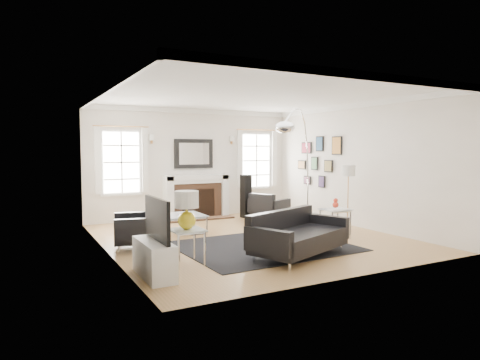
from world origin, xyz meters
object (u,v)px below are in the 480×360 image
armchair_right (268,208)px  coffee_table (181,216)px  sofa (296,236)px  gourd_lamp (187,207)px  armchair_left (141,228)px  arc_floor_lamp (298,162)px  fireplace (197,197)px

armchair_right → coffee_table: size_ratio=1.18×
sofa → gourd_lamp: 1.89m
armchair_left → gourd_lamp: bearing=-77.4°
coffee_table → gourd_lamp: 2.53m
arc_floor_lamp → sofa: bearing=-125.9°
fireplace → coffee_table: bearing=-121.1°
fireplace → armchair_left: size_ratio=1.59×
armchair_left → gourd_lamp: size_ratio=1.83×
sofa → arc_floor_lamp: 2.71m
fireplace → armchair_left: bearing=-128.8°
gourd_lamp → arc_floor_lamp: size_ratio=0.21×
sofa → armchair_right: size_ratio=1.94×
sofa → fireplace: bearing=89.4°
fireplace → arc_floor_lamp: arc_floor_lamp is taller
armchair_left → arc_floor_lamp: bearing=3.4°
sofa → coffee_table: 2.88m
fireplace → arc_floor_lamp: size_ratio=0.62×
armchair_right → gourd_lamp: gourd_lamp is taller
fireplace → arc_floor_lamp: (1.39, -2.45, 0.95)m
fireplace → gourd_lamp: bearing=-113.9°
gourd_lamp → arc_floor_lamp: arc_floor_lamp is taller
coffee_table → gourd_lamp: bearing=-108.0°
sofa → armchair_left: armchair_left is taller
gourd_lamp → armchair_left: bearing=102.6°
fireplace → arc_floor_lamp: bearing=-60.4°
coffee_table → fireplace: bearing=58.9°
sofa → armchair_right: sofa is taller
fireplace → coffee_table: 2.05m
arc_floor_lamp → gourd_lamp: bearing=-152.9°
gourd_lamp → arc_floor_lamp: bearing=27.1°
armchair_left → arc_floor_lamp: (3.53, 0.21, 1.15)m
fireplace → sofa: fireplace is taller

